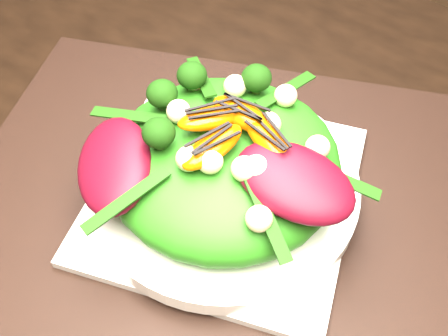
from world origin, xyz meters
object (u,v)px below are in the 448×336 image
Objects in this scene: dining_table at (30,102)px; placemat at (224,197)px; lettuce_mound at (224,162)px; salad_bowl at (224,184)px; orange_segment at (219,114)px; plate_base at (224,193)px.

dining_table is 3.13× the size of placemat.
salad_bowl is at bearing 0.00° from lettuce_mound.
placemat is at bearing -40.37° from orange_segment.
orange_segment reaches higher than placemat.
orange_segment is at bearing 139.63° from lettuce_mound.
plate_base is 0.05m from lettuce_mound.
salad_bowl is (0.00, -0.00, 0.02)m from placemat.
orange_segment reaches higher than lettuce_mound.
dining_table is 6.36× the size of salad_bowl.
dining_table reaches higher than orange_segment.
dining_table is 0.28m from plate_base.
orange_segment reaches higher than salad_bowl.
dining_table is 7.63× the size of lettuce_mound.
dining_table is at bearing -176.72° from salad_bowl.
dining_table is 26.61× the size of orange_segment.
salad_bowl is 0.03m from lettuce_mound.
plate_base is at bearing 3.28° from dining_table.
plate_base is at bearing -90.00° from placemat.
lettuce_mound is (0.28, 0.02, 0.08)m from dining_table.
orange_segment is at bearing 5.94° from dining_table.
dining_table is 6.70× the size of plate_base.
placemat is at bearing 3.28° from dining_table.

